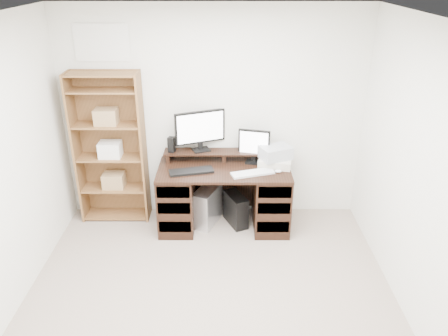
{
  "coord_description": "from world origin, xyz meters",
  "views": [
    {
      "loc": [
        0.14,
        -2.84,
        2.86
      ],
      "look_at": [
        0.13,
        1.43,
        0.85
      ],
      "focal_mm": 35.0,
      "sensor_mm": 36.0,
      "label": 1
    }
  ],
  "objects_px": {
    "desk": "(224,196)",
    "monitor_small": "(254,145)",
    "monitor_wide": "(200,129)",
    "tower_silver": "(207,206)",
    "tower_black": "(236,209)",
    "printer": "(275,162)",
    "bookshelf": "(111,147)"
  },
  "relations": [
    {
      "from": "tower_black",
      "to": "printer",
      "type": "bearing_deg",
      "value": -19.09
    },
    {
      "from": "printer",
      "to": "tower_black",
      "type": "height_order",
      "value": "printer"
    },
    {
      "from": "desk",
      "to": "tower_black",
      "type": "relative_size",
      "value": 3.6
    },
    {
      "from": "desk",
      "to": "tower_silver",
      "type": "xyz_separation_m",
      "value": [
        -0.2,
        0.05,
        -0.16
      ]
    },
    {
      "from": "tower_silver",
      "to": "tower_black",
      "type": "relative_size",
      "value": 1.1
    },
    {
      "from": "monitor_wide",
      "to": "monitor_small",
      "type": "height_order",
      "value": "monitor_wide"
    },
    {
      "from": "desk",
      "to": "bookshelf",
      "type": "height_order",
      "value": "bookshelf"
    },
    {
      "from": "monitor_small",
      "to": "printer",
      "type": "distance_m",
      "value": 0.31
    },
    {
      "from": "monitor_small",
      "to": "tower_black",
      "type": "xyz_separation_m",
      "value": [
        -0.2,
        -0.14,
        -0.77
      ]
    },
    {
      "from": "monitor_small",
      "to": "tower_silver",
      "type": "xyz_separation_m",
      "value": [
        -0.54,
        -0.12,
        -0.74
      ]
    },
    {
      "from": "desk",
      "to": "tower_black",
      "type": "xyz_separation_m",
      "value": [
        0.14,
        0.03,
        -0.2
      ]
    },
    {
      "from": "monitor_wide",
      "to": "tower_silver",
      "type": "xyz_separation_m",
      "value": [
        0.08,
        -0.2,
        -0.9
      ]
    },
    {
      "from": "tower_black",
      "to": "bookshelf",
      "type": "xyz_separation_m",
      "value": [
        -1.46,
        0.19,
        0.73
      ]
    },
    {
      "from": "monitor_wide",
      "to": "monitor_small",
      "type": "relative_size",
      "value": 1.43
    },
    {
      "from": "tower_black",
      "to": "monitor_wide",
      "type": "bearing_deg",
      "value": 128.2
    },
    {
      "from": "tower_black",
      "to": "bookshelf",
      "type": "relative_size",
      "value": 0.23
    },
    {
      "from": "desk",
      "to": "tower_silver",
      "type": "height_order",
      "value": "desk"
    },
    {
      "from": "monitor_small",
      "to": "bookshelf",
      "type": "height_order",
      "value": "bookshelf"
    },
    {
      "from": "desk",
      "to": "tower_black",
      "type": "distance_m",
      "value": 0.24
    },
    {
      "from": "desk",
      "to": "monitor_small",
      "type": "distance_m",
      "value": 0.69
    },
    {
      "from": "desk",
      "to": "tower_black",
      "type": "bearing_deg",
      "value": 10.69
    },
    {
      "from": "monitor_small",
      "to": "printer",
      "type": "relative_size",
      "value": 1.08
    },
    {
      "from": "desk",
      "to": "bookshelf",
      "type": "distance_m",
      "value": 1.44
    },
    {
      "from": "printer",
      "to": "monitor_small",
      "type": "bearing_deg",
      "value": 169.77
    },
    {
      "from": "monitor_wide",
      "to": "bookshelf",
      "type": "height_order",
      "value": "bookshelf"
    },
    {
      "from": "printer",
      "to": "bookshelf",
      "type": "relative_size",
      "value": 0.2
    },
    {
      "from": "tower_silver",
      "to": "monitor_wide",
      "type": "bearing_deg",
      "value": 133.42
    },
    {
      "from": "printer",
      "to": "tower_silver",
      "type": "bearing_deg",
      "value": -166.82
    },
    {
      "from": "monitor_wide",
      "to": "tower_silver",
      "type": "bearing_deg",
      "value": -90.48
    },
    {
      "from": "printer",
      "to": "tower_black",
      "type": "bearing_deg",
      "value": -163.21
    },
    {
      "from": "printer",
      "to": "bookshelf",
      "type": "height_order",
      "value": "bookshelf"
    },
    {
      "from": "monitor_wide",
      "to": "tower_black",
      "type": "bearing_deg",
      "value": -49.78
    }
  ]
}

